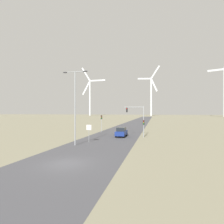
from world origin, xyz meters
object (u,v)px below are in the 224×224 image
at_px(traffic_light_post_near_left, 101,120).
at_px(wind_turbine_center, 224,87).
at_px(car_approaching, 121,132).
at_px(wind_turbine_left, 151,93).
at_px(streetlamp, 75,99).
at_px(stop_sign_near, 89,130).
at_px(traffic_light_post_near_right, 144,125).
at_px(wind_turbine_far_left, 90,94).
at_px(traffic_light_mast_overhead, 137,115).

distance_m(traffic_light_post_near_left, wind_turbine_center, 170.60).
distance_m(traffic_light_post_near_left, car_approaching, 8.98).
bearing_deg(wind_turbine_left, car_approaching, -90.47).
relative_size(streetlamp, traffic_light_post_near_left, 2.67).
relative_size(stop_sign_near, traffic_light_post_near_right, 0.84).
bearing_deg(wind_turbine_far_left, traffic_light_mast_overhead, -66.31).
height_order(streetlamp, traffic_light_mast_overhead, streetlamp).
height_order(traffic_light_post_near_left, car_approaching, traffic_light_post_near_left).
relative_size(streetlamp, stop_sign_near, 3.86).
bearing_deg(wind_turbine_center, traffic_light_mast_overhead, -113.75).
bearing_deg(traffic_light_post_near_right, stop_sign_near, -136.82).
distance_m(stop_sign_near, wind_turbine_center, 182.00).
height_order(traffic_light_post_near_right, wind_turbine_left, wind_turbine_left).
height_order(stop_sign_near, wind_turbine_far_left, wind_turbine_far_left).
bearing_deg(stop_sign_near, streetlamp, -109.75).
xyz_separation_m(streetlamp, wind_turbine_far_left, (-72.99, 194.82, 22.03)).
bearing_deg(streetlamp, wind_turbine_center, 65.42).
relative_size(streetlamp, car_approaching, 2.60).
bearing_deg(traffic_light_post_near_right, traffic_light_post_near_left, 149.07).
distance_m(traffic_light_mast_overhead, car_approaching, 4.44).
relative_size(traffic_light_post_near_right, wind_turbine_center, 0.05).
bearing_deg(wind_turbine_left, traffic_light_mast_overhead, -89.59).
xyz_separation_m(car_approaching, wind_turbine_center, (71.29, 156.23, 27.71)).
bearing_deg(traffic_light_post_near_left, traffic_light_mast_overhead, -32.20).
xyz_separation_m(traffic_light_post_near_left, car_approaching, (6.03, -6.35, -2.02)).
distance_m(streetlamp, traffic_light_mast_overhead, 13.60).
relative_size(traffic_light_post_near_left, wind_turbine_far_left, 0.06).
relative_size(stop_sign_near, traffic_light_mast_overhead, 0.46).
bearing_deg(stop_sign_near, wind_turbine_far_left, 111.08).
distance_m(wind_turbine_left, wind_turbine_center, 76.35).
distance_m(traffic_light_post_near_left, traffic_light_post_near_right, 12.00).
bearing_deg(stop_sign_near, car_approaching, 62.67).
height_order(traffic_light_post_near_left, traffic_light_mast_overhead, traffic_light_mast_overhead).
height_order(traffic_light_mast_overhead, wind_turbine_far_left, wind_turbine_far_left).
relative_size(stop_sign_near, wind_turbine_far_left, 0.04).
xyz_separation_m(streetlamp, traffic_light_mast_overhead, (7.71, 10.93, -2.46)).
relative_size(streetlamp, wind_turbine_center, 0.16).
xyz_separation_m(car_approaching, wind_turbine_left, (1.55, 187.31, 27.23)).
bearing_deg(wind_turbine_left, wind_turbine_center, -24.02).
xyz_separation_m(traffic_light_post_near_left, traffic_light_post_near_right, (10.28, -6.16, -0.53)).
distance_m(traffic_light_post_near_right, wind_turbine_left, 188.90).
relative_size(traffic_light_post_near_right, car_approaching, 0.80).
distance_m(traffic_light_post_near_right, car_approaching, 4.51).
bearing_deg(wind_turbine_far_left, streetlamp, -69.46).
xyz_separation_m(streetlamp, wind_turbine_left, (6.37, 197.50, 21.47)).
bearing_deg(traffic_light_post_near_right, car_approaching, -177.51).
xyz_separation_m(stop_sign_near, traffic_light_post_near_left, (-2.22, 13.73, 1.00)).
distance_m(traffic_light_post_near_right, wind_turbine_far_left, 203.58).
bearing_deg(traffic_light_post_near_left, traffic_light_post_near_right, -30.93).
bearing_deg(traffic_light_mast_overhead, stop_sign_near, -129.53).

